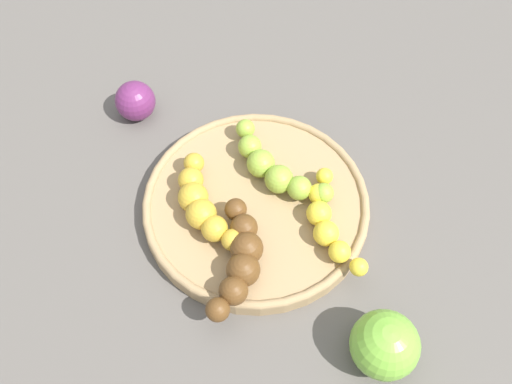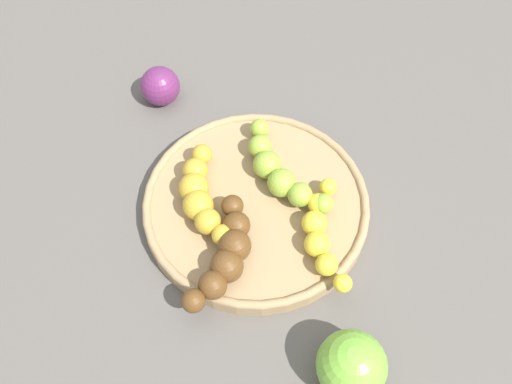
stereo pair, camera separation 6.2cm
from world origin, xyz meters
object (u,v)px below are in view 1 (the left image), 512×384
Objects in this scene: fruit_bowl at (256,204)px; banana_spotted at (201,204)px; banana_green at (273,167)px; apple_green at (383,346)px; banana_yellow at (328,222)px; plum_purple at (135,101)px; banana_overripe at (240,258)px.

fruit_bowl is 1.96× the size of banana_spotted.
apple_green is (-0.04, -0.23, -0.00)m from banana_green.
banana_yellow is (0.10, -0.10, -0.00)m from banana_spotted.
plum_purple is (-0.08, 0.29, -0.01)m from banana_yellow.
apple_green is (-0.04, -0.14, 0.00)m from banana_yellow.
fruit_bowl is 2.03× the size of banana_yellow.
banana_spotted reaches higher than banana_green.
plum_purple is (-0.04, 0.42, -0.01)m from apple_green.
apple_green reaches higher than banana_spotted.
banana_spotted is 1.97× the size of apple_green.
banana_spotted reaches higher than fruit_bowl.
banana_overripe reaches higher than fruit_bowl.
plum_purple reaches higher than fruit_bowl.
banana_spotted is 1.22× the size of banana_overripe.
banana_green is at bearing 80.47° from apple_green.
apple_green reaches higher than banana_green.
banana_spotted is at bearing -22.45° from banana_yellow.
banana_overripe is 2.12× the size of plum_purple.
banana_yellow is (0.01, -0.09, -0.00)m from banana_green.
fruit_bowl is 5.05× the size of plum_purple.
apple_green is (-0.00, -0.21, 0.02)m from fruit_bowl.
banana_overripe is 0.11m from banana_yellow.
banana_yellow is (0.04, -0.08, 0.02)m from fruit_bowl.
banana_spotted is 0.19m from plum_purple.
banana_green is 0.23m from apple_green.
banana_overripe is 1.62× the size of apple_green.
banana_overripe is at bearing 28.92° from banana_green.
banana_green is 0.12m from banana_overripe.
banana_green is 1.17× the size of banana_yellow.
plum_purple is at bearing 100.87° from fruit_bowl.
fruit_bowl is 0.09m from banana_yellow.
banana_green reaches higher than banana_yellow.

